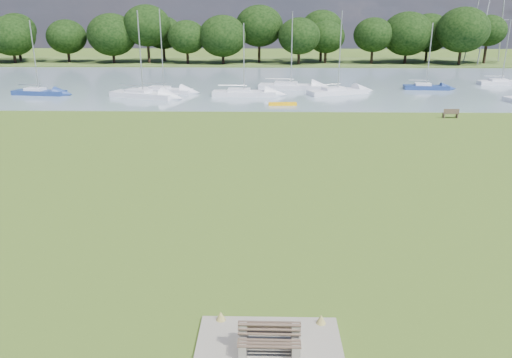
{
  "coord_description": "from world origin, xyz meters",
  "views": [
    {
      "loc": [
        -0.1,
        -25.88,
        9.2
      ],
      "look_at": [
        -0.65,
        -2.0,
        1.18
      ],
      "focal_mm": 35.0,
      "sensor_mm": 36.0,
      "label": 1
    }
  ],
  "objects_px": {
    "sailboat_6": "(243,92)",
    "sailboat_8": "(163,89)",
    "bench_pair": "(269,338)",
    "sailboat_4": "(142,93)",
    "sailboat_2": "(501,81)",
    "sailboat_5": "(426,86)",
    "riverbank_bench": "(451,113)",
    "sailboat_7": "(38,91)",
    "sailboat_0": "(337,90)",
    "sailboat_1": "(290,85)",
    "kayak": "(283,104)"
  },
  "relations": [
    {
      "from": "sailboat_6",
      "to": "sailboat_8",
      "type": "relative_size",
      "value": 0.84
    },
    {
      "from": "sailboat_4",
      "to": "sailboat_5",
      "type": "relative_size",
      "value": 1.18
    },
    {
      "from": "kayak",
      "to": "sailboat_8",
      "type": "height_order",
      "value": "sailboat_8"
    },
    {
      "from": "riverbank_bench",
      "to": "sailboat_6",
      "type": "height_order",
      "value": "sailboat_6"
    },
    {
      "from": "bench_pair",
      "to": "sailboat_5",
      "type": "xyz_separation_m",
      "value": [
        19.52,
        50.82,
        0.05
      ]
    },
    {
      "from": "riverbank_bench",
      "to": "kayak",
      "type": "relative_size",
      "value": 0.49
    },
    {
      "from": "kayak",
      "to": "sailboat_7",
      "type": "relative_size",
      "value": 0.35
    },
    {
      "from": "sailboat_2",
      "to": "sailboat_7",
      "type": "relative_size",
      "value": 1.0
    },
    {
      "from": "sailboat_2",
      "to": "sailboat_7",
      "type": "height_order",
      "value": "sailboat_7"
    },
    {
      "from": "kayak",
      "to": "sailboat_1",
      "type": "height_order",
      "value": "sailboat_1"
    },
    {
      "from": "kayak",
      "to": "sailboat_8",
      "type": "xyz_separation_m",
      "value": [
        -13.99,
        8.2,
        0.31
      ]
    },
    {
      "from": "kayak",
      "to": "sailboat_4",
      "type": "relative_size",
      "value": 0.31
    },
    {
      "from": "sailboat_5",
      "to": "sailboat_8",
      "type": "bearing_deg",
      "value": -170.21
    },
    {
      "from": "sailboat_4",
      "to": "sailboat_6",
      "type": "bearing_deg",
      "value": 27.51
    },
    {
      "from": "sailboat_7",
      "to": "riverbank_bench",
      "type": "bearing_deg",
      "value": -7.88
    },
    {
      "from": "riverbank_bench",
      "to": "sailboat_7",
      "type": "height_order",
      "value": "sailboat_7"
    },
    {
      "from": "sailboat_0",
      "to": "sailboat_6",
      "type": "height_order",
      "value": "sailboat_0"
    },
    {
      "from": "sailboat_1",
      "to": "sailboat_7",
      "type": "xyz_separation_m",
      "value": [
        -29.4,
        -5.25,
        -0.02
      ]
    },
    {
      "from": "bench_pair",
      "to": "sailboat_1",
      "type": "bearing_deg",
      "value": 87.42
    },
    {
      "from": "sailboat_4",
      "to": "sailboat_7",
      "type": "distance_m",
      "value": 12.59
    },
    {
      "from": "kayak",
      "to": "sailboat_0",
      "type": "xyz_separation_m",
      "value": [
        6.61,
        7.5,
        0.36
      ]
    },
    {
      "from": "riverbank_bench",
      "to": "sailboat_7",
      "type": "xyz_separation_m",
      "value": [
        -43.28,
        12.16,
        0.1
      ]
    },
    {
      "from": "bench_pair",
      "to": "sailboat_8",
      "type": "xyz_separation_m",
      "value": [
        -12.52,
        47.55,
        0.01
      ]
    },
    {
      "from": "riverbank_bench",
      "to": "sailboat_8",
      "type": "xyz_separation_m",
      "value": [
        -29.12,
        14.14,
        0.06
      ]
    },
    {
      "from": "sailboat_4",
      "to": "sailboat_8",
      "type": "distance_m",
      "value": 3.89
    },
    {
      "from": "sailboat_6",
      "to": "sailboat_5",
      "type": "bearing_deg",
      "value": 14.32
    },
    {
      "from": "riverbank_bench",
      "to": "sailboat_4",
      "type": "distance_m",
      "value": 32.57
    },
    {
      "from": "kayak",
      "to": "sailboat_0",
      "type": "relative_size",
      "value": 0.31
    },
    {
      "from": "bench_pair",
      "to": "sailboat_4",
      "type": "bearing_deg",
      "value": 108.35
    },
    {
      "from": "sailboat_4",
      "to": "sailboat_8",
      "type": "relative_size",
      "value": 0.98
    },
    {
      "from": "riverbank_bench",
      "to": "kayak",
      "type": "bearing_deg",
      "value": 158.07
    },
    {
      "from": "riverbank_bench",
      "to": "sailboat_0",
      "type": "relative_size",
      "value": 0.15
    },
    {
      "from": "kayak",
      "to": "sailboat_4",
      "type": "distance_m",
      "value": 16.34
    },
    {
      "from": "riverbank_bench",
      "to": "sailboat_7",
      "type": "distance_m",
      "value": 44.95
    },
    {
      "from": "bench_pair",
      "to": "sailboat_2",
      "type": "distance_m",
      "value": 63.35
    },
    {
      "from": "kayak",
      "to": "sailboat_7",
      "type": "xyz_separation_m",
      "value": [
        -28.14,
        6.21,
        0.34
      ]
    },
    {
      "from": "sailboat_0",
      "to": "sailboat_6",
      "type": "distance_m",
      "value": 11.04
    },
    {
      "from": "riverbank_bench",
      "to": "sailboat_5",
      "type": "distance_m",
      "value": 17.66
    },
    {
      "from": "sailboat_0",
      "to": "sailboat_5",
      "type": "height_order",
      "value": "sailboat_0"
    },
    {
      "from": "sailboat_6",
      "to": "sailboat_0",
      "type": "bearing_deg",
      "value": 8.33
    },
    {
      "from": "sailboat_6",
      "to": "bench_pair",
      "type": "bearing_deg",
      "value": -85.7
    },
    {
      "from": "bench_pair",
      "to": "sailboat_1",
      "type": "height_order",
      "value": "sailboat_1"
    },
    {
      "from": "riverbank_bench",
      "to": "sailboat_7",
      "type": "bearing_deg",
      "value": 163.82
    },
    {
      "from": "bench_pair",
      "to": "sailboat_0",
      "type": "bearing_deg",
      "value": 80.71
    },
    {
      "from": "sailboat_1",
      "to": "sailboat_7",
      "type": "distance_m",
      "value": 29.87
    },
    {
      "from": "bench_pair",
      "to": "sailboat_8",
      "type": "distance_m",
      "value": 49.17
    },
    {
      "from": "sailboat_0",
      "to": "sailboat_6",
      "type": "bearing_deg",
      "value": 164.81
    },
    {
      "from": "sailboat_2",
      "to": "sailboat_4",
      "type": "relative_size",
      "value": 0.89
    },
    {
      "from": "riverbank_bench",
      "to": "sailboat_8",
      "type": "height_order",
      "value": "sailboat_8"
    },
    {
      "from": "sailboat_2",
      "to": "sailboat_5",
      "type": "relative_size",
      "value": 1.04
    }
  ]
}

